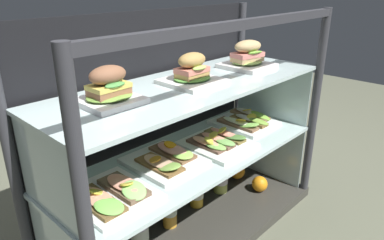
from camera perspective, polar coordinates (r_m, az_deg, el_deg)
name	(u,v)px	position (r m, az deg, el deg)	size (l,w,h in m)	color
ground_plane	(192,233)	(1.62, 0.00, -17.57)	(6.00, 6.00, 0.02)	#5B5E4B
case_base_deck	(192,227)	(1.60, 0.00, -16.69)	(1.21, 0.46, 0.04)	#36342F
case_frame	(172,117)	(1.43, -3.28, 0.42)	(1.21, 0.46, 0.91)	#333338
riser_lower_tier	(192,191)	(1.50, 0.00, -11.29)	(1.14, 0.39, 0.32)	silver
shelf_lower_glass	(192,156)	(1.42, 0.00, -5.69)	(1.15, 0.41, 0.01)	silver
riser_upper_tier	(192,122)	(1.36, 0.00, -0.28)	(1.14, 0.39, 0.27)	silver
shelf_upper_glass	(192,85)	(1.31, 0.00, 5.57)	(1.15, 0.41, 0.01)	silver
plated_roll_sandwich_near_right_corner	(109,90)	(1.10, -13.08, 4.74)	(0.17, 0.17, 0.12)	white
plated_roll_sandwich_left_of_center	(193,73)	(1.29, 0.16, 7.52)	(0.20, 0.20, 0.11)	white
plated_roll_sandwich_near_left_corner	(248,58)	(1.55, 8.91, 9.79)	(0.19, 0.19, 0.12)	white
open_sandwich_tray_right_of_center	(113,194)	(1.16, -12.52, -11.47)	(0.24, 0.27, 0.06)	white
open_sandwich_tray_near_right_corner	(166,159)	(1.34, -4.09, -6.24)	(0.24, 0.27, 0.06)	white
open_sandwich_tray_center	(217,142)	(1.47, 4.05, -3.53)	(0.24, 0.27, 0.06)	white
open_sandwich_tray_mid_left	(246,121)	(1.70, 8.60, -0.14)	(0.24, 0.27, 0.06)	white
juice_bottle_front_middle	(139,229)	(1.43, -8.38, -16.82)	(0.07, 0.07, 0.23)	white
juice_bottle_front_left_end	(170,208)	(1.53, -3.61, -13.76)	(0.06, 0.06, 0.21)	gold
juice_bottle_back_left	(197,188)	(1.65, 0.75, -10.83)	(0.06, 0.06, 0.22)	gold
juice_bottle_back_right	(221,174)	(1.75, 4.61, -8.56)	(0.07, 0.07, 0.23)	#BEC855
orange_fruit_beside_bottles	(260,184)	(1.80, 10.74, -9.97)	(0.08, 0.08, 0.08)	orange
orange_fruit_near_left_post	(237,171)	(1.89, 7.20, -8.08)	(0.08, 0.08, 0.08)	orange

